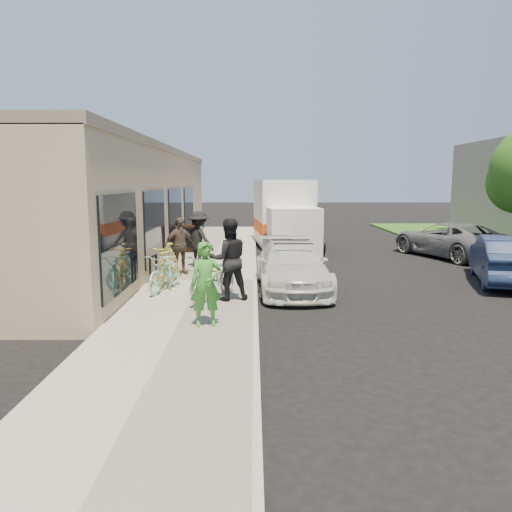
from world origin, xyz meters
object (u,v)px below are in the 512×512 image
object	(u,v)px
sandwich_board	(188,239)
cruiser_bike_b	(166,272)
bystander_a	(199,239)
far_car_blue	(505,259)
sedan_silver	(281,248)
tandem_bike	(214,277)
man_standing	(229,259)
cruiser_bike_a	(166,269)
woman_rider	(206,284)
moving_truck	(285,218)
far_car_gray	(449,239)
cruiser_bike_c	(167,265)
sedan_white	(292,266)
bystander_b	(180,246)
bike_rack	(153,268)

from	to	relation	value
sandwich_board	cruiser_bike_b	xyz separation A→B (m)	(0.33, -7.08, -0.07)
bystander_a	far_car_blue	bearing A→B (deg)	-152.06
sedan_silver	cruiser_bike_b	bearing A→B (deg)	-126.83
tandem_bike	man_standing	bearing A→B (deg)	23.31
cruiser_bike_a	woman_rider	bearing A→B (deg)	-88.17
moving_truck	far_car_gray	world-z (taller)	moving_truck
far_car_gray	woman_rider	xyz separation A→B (m)	(-8.68, -10.01, 0.29)
cruiser_bike_b	sedan_silver	bearing A→B (deg)	73.79
moving_truck	cruiser_bike_c	size ratio (longest dim) A/B	3.38
sedan_white	cruiser_bike_c	distance (m)	3.41
moving_truck	woman_rider	xyz separation A→B (m)	(-2.33, -12.99, -0.36)
cruiser_bike_c	bystander_b	distance (m)	1.65
far_car_gray	cruiser_bike_a	distance (m)	11.90
moving_truck	cruiser_bike_b	size ratio (longest dim) A/B	3.45
woman_rider	cruiser_bike_c	bearing A→B (deg)	100.44
bike_rack	far_car_blue	distance (m)	10.14
far_car_blue	man_standing	distance (m)	8.41
far_car_blue	man_standing	world-z (taller)	man_standing
far_car_gray	bystander_a	bearing A→B (deg)	-0.97
sandwich_board	cruiser_bike_c	bearing A→B (deg)	-86.98
bystander_a	cruiser_bike_b	bearing A→B (deg)	122.07
tandem_bike	bystander_a	bearing A→B (deg)	124.76
man_standing	bystander_b	world-z (taller)	man_standing
sedan_silver	moving_truck	size ratio (longest dim) A/B	0.48
far_car_blue	woman_rider	bearing A→B (deg)	47.12
bike_rack	moving_truck	bearing A→B (deg)	66.22
moving_truck	sandwich_board	bearing A→B (deg)	-150.94
cruiser_bike_c	cruiser_bike_a	bearing A→B (deg)	-87.84
sedan_silver	far_car_blue	world-z (taller)	far_car_blue
far_car_gray	woman_rider	size ratio (longest dim) A/B	2.98
sedan_silver	woman_rider	bearing A→B (deg)	-108.51
far_car_gray	bystander_b	bearing A→B (deg)	4.36
sedan_white	bystander_a	size ratio (longest dim) A/B	2.48
bike_rack	man_standing	world-z (taller)	man_standing
sedan_silver	man_standing	distance (m)	6.75
bike_rack	cruiser_bike_b	bearing A→B (deg)	-49.45
sandwich_board	far_car_gray	distance (m)	10.37
sedan_white	far_car_blue	distance (m)	6.39
woman_rider	bystander_b	xyz separation A→B (m)	(-1.33, 5.53, 0.04)
tandem_bike	cruiser_bike_b	xyz separation A→B (m)	(-1.33, 1.00, -0.07)
sandwich_board	far_car_blue	distance (m)	11.38
cruiser_bike_c	far_car_gray	bearing A→B (deg)	39.24
far_car_gray	far_car_blue	bearing A→B (deg)	66.14
far_car_gray	bystander_a	world-z (taller)	bystander_a
sedan_white	man_standing	world-z (taller)	man_standing
cruiser_bike_b	moving_truck	bearing A→B (deg)	84.06
far_car_blue	cruiser_bike_a	size ratio (longest dim) A/B	2.86
moving_truck	cruiser_bike_b	world-z (taller)	moving_truck
cruiser_bike_a	sandwich_board	bearing A→B (deg)	72.90
sedan_white	man_standing	size ratio (longest dim) A/B	2.35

